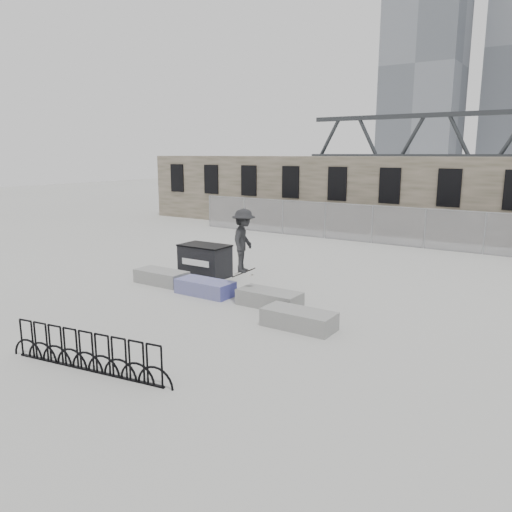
{
  "coord_description": "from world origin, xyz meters",
  "views": [
    {
      "loc": [
        9.4,
        -12.63,
        4.67
      ],
      "look_at": [
        0.3,
        0.99,
        1.3
      ],
      "focal_mm": 35.0,
      "sensor_mm": 36.0,
      "label": 1
    }
  ],
  "objects_px": {
    "planter_center_right": "(269,298)",
    "dumpster": "(205,260)",
    "skateboarder": "(244,241)",
    "planter_offset": "(299,318)",
    "planter_center_left": "(205,287)",
    "planter_far_left": "(161,276)",
    "bike_rack": "(86,352)"
  },
  "relations": [
    {
      "from": "planter_offset",
      "to": "planter_center_right",
      "type": "bearing_deg",
      "value": 144.66
    },
    {
      "from": "planter_center_left",
      "to": "planter_offset",
      "type": "relative_size",
      "value": 1.0
    },
    {
      "from": "bike_rack",
      "to": "skateboarder",
      "type": "relative_size",
      "value": 2.0
    },
    {
      "from": "planter_center_right",
      "to": "planter_center_left",
      "type": "bearing_deg",
      "value": -177.89
    },
    {
      "from": "planter_center_right",
      "to": "dumpster",
      "type": "xyz_separation_m",
      "value": [
        -4.13,
        1.88,
        0.36
      ]
    },
    {
      "from": "planter_center_left",
      "to": "skateboarder",
      "type": "bearing_deg",
      "value": 2.71
    },
    {
      "from": "planter_far_left",
      "to": "planter_center_left",
      "type": "xyz_separation_m",
      "value": [
        2.25,
        -0.23,
        0.0
      ]
    },
    {
      "from": "planter_center_left",
      "to": "planter_center_right",
      "type": "distance_m",
      "value": 2.5
    },
    {
      "from": "bike_rack",
      "to": "planter_center_left",
      "type": "bearing_deg",
      "value": 105.54
    },
    {
      "from": "planter_far_left",
      "to": "planter_offset",
      "type": "distance_m",
      "value": 6.61
    },
    {
      "from": "planter_offset",
      "to": "planter_center_left",
      "type": "bearing_deg",
      "value": 165.06
    },
    {
      "from": "dumpster",
      "to": "planter_center_right",
      "type": "bearing_deg",
      "value": -25.07
    },
    {
      "from": "skateboarder",
      "to": "dumpster",
      "type": "bearing_deg",
      "value": 39.66
    },
    {
      "from": "planter_far_left",
      "to": "dumpster",
      "type": "distance_m",
      "value": 1.88
    },
    {
      "from": "planter_far_left",
      "to": "bike_rack",
      "type": "bearing_deg",
      "value": -58.1
    },
    {
      "from": "planter_center_right",
      "to": "dumpster",
      "type": "height_order",
      "value": "dumpster"
    },
    {
      "from": "planter_center_left",
      "to": "skateboarder",
      "type": "relative_size",
      "value": 0.9
    },
    {
      "from": "planter_center_left",
      "to": "bike_rack",
      "type": "relative_size",
      "value": 0.45
    },
    {
      "from": "planter_far_left",
      "to": "bike_rack",
      "type": "relative_size",
      "value": 0.45
    },
    {
      "from": "planter_far_left",
      "to": "bike_rack",
      "type": "height_order",
      "value": "bike_rack"
    },
    {
      "from": "bike_rack",
      "to": "skateboarder",
      "type": "xyz_separation_m",
      "value": [
        -0.15,
        6.19,
        1.55
      ]
    },
    {
      "from": "planter_center_left",
      "to": "planter_offset",
      "type": "height_order",
      "value": "same"
    },
    {
      "from": "planter_center_right",
      "to": "planter_offset",
      "type": "xyz_separation_m",
      "value": [
        1.72,
        -1.22,
        0.0
      ]
    },
    {
      "from": "planter_far_left",
      "to": "dumpster",
      "type": "xyz_separation_m",
      "value": [
        0.62,
        1.74,
        0.36
      ]
    },
    {
      "from": "dumpster",
      "to": "skateboarder",
      "type": "height_order",
      "value": "skateboarder"
    },
    {
      "from": "dumpster",
      "to": "skateboarder",
      "type": "distance_m",
      "value": 3.94
    },
    {
      "from": "dumpster",
      "to": "planter_offset",
      "type": "bearing_deg",
      "value": -28.5
    },
    {
      "from": "planter_far_left",
      "to": "planter_center_right",
      "type": "xyz_separation_m",
      "value": [
        4.75,
        -0.14,
        0.0
      ]
    },
    {
      "from": "planter_center_left",
      "to": "planter_offset",
      "type": "bearing_deg",
      "value": -14.94
    },
    {
      "from": "dumpster",
      "to": "planter_center_left",
      "type": "bearing_deg",
      "value": -51.09
    },
    {
      "from": "planter_far_left",
      "to": "skateboarder",
      "type": "bearing_deg",
      "value": -2.42
    },
    {
      "from": "planter_center_right",
      "to": "bike_rack",
      "type": "bearing_deg",
      "value": -97.37
    }
  ]
}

